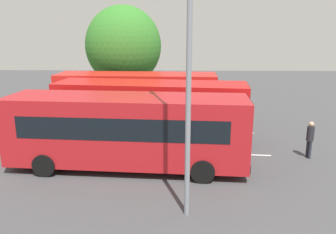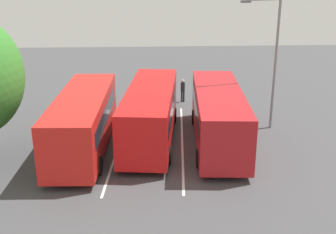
{
  "view_description": "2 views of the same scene",
  "coord_description": "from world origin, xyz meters",
  "px_view_note": "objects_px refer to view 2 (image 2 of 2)",
  "views": [
    {
      "loc": [
        1.67,
        -16.99,
        5.63
      ],
      "look_at": [
        1.33,
        -1.08,
        1.52
      ],
      "focal_mm": 35.97,
      "sensor_mm": 36.0,
      "label": 1
    },
    {
      "loc": [
        -22.54,
        0.26,
        9.34
      ],
      "look_at": [
        0.18,
        -0.98,
        1.45
      ],
      "focal_mm": 45.89,
      "sensor_mm": 36.0,
      "label": 2
    }
  ],
  "objects_px": {
    "bus_center_left": "(151,112)",
    "pedestrian": "(183,89)",
    "bus_far_left": "(218,115)",
    "street_lamp": "(272,56)",
    "bus_center_right": "(83,120)"
  },
  "relations": [
    {
      "from": "bus_center_left",
      "to": "pedestrian",
      "type": "bearing_deg",
      "value": -12.16
    },
    {
      "from": "bus_center_left",
      "to": "pedestrian",
      "type": "relative_size",
      "value": 5.87
    },
    {
      "from": "bus_far_left",
      "to": "street_lamp",
      "type": "xyz_separation_m",
      "value": [
        2.25,
        -3.46,
        2.82
      ]
    },
    {
      "from": "bus_far_left",
      "to": "bus_center_right",
      "type": "xyz_separation_m",
      "value": [
        -0.42,
        7.36,
        0.0
      ]
    },
    {
      "from": "bus_center_right",
      "to": "street_lamp",
      "type": "distance_m",
      "value": 11.5
    },
    {
      "from": "bus_far_left",
      "to": "pedestrian",
      "type": "distance_m",
      "value": 8.13
    },
    {
      "from": "bus_center_right",
      "to": "street_lamp",
      "type": "relative_size",
      "value": 1.26
    },
    {
      "from": "bus_center_right",
      "to": "bus_far_left",
      "type": "bearing_deg",
      "value": -84.51
    },
    {
      "from": "bus_center_right",
      "to": "bus_center_left",
      "type": "bearing_deg",
      "value": -70.41
    },
    {
      "from": "pedestrian",
      "to": "bus_far_left",
      "type": "bearing_deg",
      "value": -7.96
    },
    {
      "from": "bus_center_left",
      "to": "street_lamp",
      "type": "distance_m",
      "value": 7.88
    },
    {
      "from": "bus_center_left",
      "to": "bus_center_right",
      "type": "xyz_separation_m",
      "value": [
        -1.13,
        3.62,
        0.0
      ]
    },
    {
      "from": "bus_center_right",
      "to": "street_lamp",
      "type": "xyz_separation_m",
      "value": [
        2.67,
        -10.82,
        2.82
      ]
    },
    {
      "from": "bus_center_left",
      "to": "street_lamp",
      "type": "bearing_deg",
      "value": -71.36
    },
    {
      "from": "bus_center_right",
      "to": "pedestrian",
      "type": "height_order",
      "value": "bus_center_right"
    }
  ]
}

